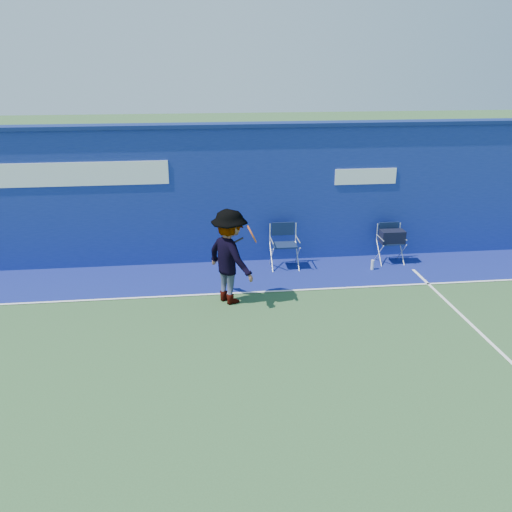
{
  "coord_description": "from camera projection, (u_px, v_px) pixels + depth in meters",
  "views": [
    {
      "loc": [
        -0.23,
        -6.58,
        4.41
      ],
      "look_at": [
        0.85,
        2.6,
        1.0
      ],
      "focal_mm": 38.0,
      "sensor_mm": 36.0,
      "label": 1
    }
  ],
  "objects": [
    {
      "name": "stadium_wall",
      "position": [
        204.0,
        194.0,
        11.99
      ],
      "size": [
        24.0,
        0.5,
        3.08
      ],
      "color": "navy",
      "rests_on": "ground"
    },
    {
      "name": "water_bottle",
      "position": [
        372.0,
        265.0,
        11.89
      ],
      "size": [
        0.07,
        0.07,
        0.23
      ],
      "primitive_type": "cylinder",
      "color": "silver",
      "rests_on": "ground"
    },
    {
      "name": "tennis_player",
      "position": [
        230.0,
        257.0,
        10.09
      ],
      "size": [
        1.21,
        1.35,
        1.81
      ],
      "color": "#EA4738",
      "rests_on": "ground"
    },
    {
      "name": "directors_chair_left",
      "position": [
        284.0,
        254.0,
        11.96
      ],
      "size": [
        0.58,
        0.52,
        0.97
      ],
      "color": "silver",
      "rests_on": "ground"
    },
    {
      "name": "directors_chair_right",
      "position": [
        391.0,
        247.0,
        12.23
      ],
      "size": [
        0.53,
        0.47,
        0.88
      ],
      "color": "silver",
      "rests_on": "ground"
    },
    {
      "name": "out_of_bounds_strip",
      "position": [
        208.0,
        277.0,
        11.5
      ],
      "size": [
        24.0,
        1.8,
        0.01
      ],
      "primitive_type": "cube",
      "color": "navy",
      "rests_on": "ground"
    },
    {
      "name": "ground",
      "position": [
        218.0,
        387.0,
        7.68
      ],
      "size": [
        80.0,
        80.0,
        0.0
      ],
      "primitive_type": "plane",
      "color": "#2F532C",
      "rests_on": "ground"
    },
    {
      "name": "court_lines",
      "position": [
        216.0,
        364.0,
        8.24
      ],
      "size": [
        24.0,
        12.0,
        0.01
      ],
      "color": "white",
      "rests_on": "out_of_bounds_strip"
    }
  ]
}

